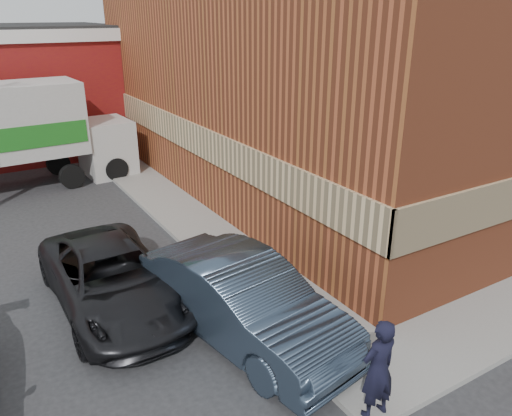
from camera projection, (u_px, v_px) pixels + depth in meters
ground at (323, 361)px, 9.41m from camera, size 90.00×90.00×0.00m
brick_building at (358, 53)px, 18.94m from camera, size 14.25×18.25×9.36m
sidewalk_west at (171, 205)px, 16.83m from camera, size 1.80×18.00×0.12m
man at (378, 369)px, 7.71m from camera, size 0.65×0.44×1.75m
sedan at (243, 301)px, 9.82m from camera, size 2.67×5.34×1.68m
suv_a at (113, 279)px, 10.91m from camera, size 2.44×5.14×1.42m
box_truck at (17, 130)px, 17.86m from camera, size 7.84×2.72×3.82m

